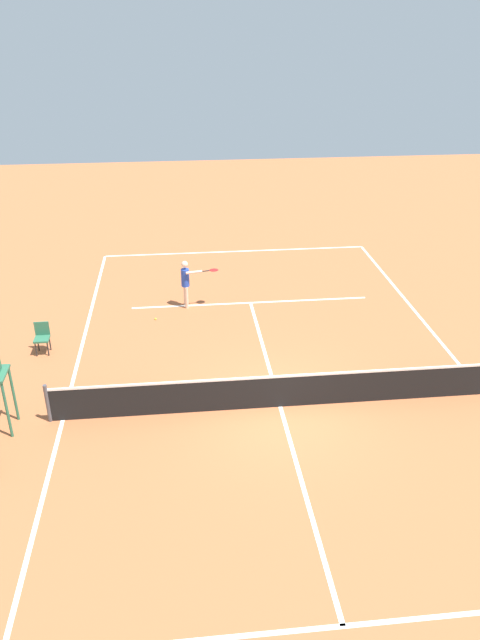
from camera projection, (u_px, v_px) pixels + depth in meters
name	position (u px, v px, depth m)	size (l,w,h in m)	color
ground_plane	(280.00, 406.00, 15.83)	(60.00, 60.00, 0.00)	#B76038
court_lines	(280.00, 406.00, 15.83)	(11.27, 23.39, 0.01)	white
tennis_net	(281.00, 391.00, 15.60)	(11.87, 0.10, 1.07)	#4C4C51
player_serving	(187.00, 280.00, 20.77)	(1.31, 0.45, 1.71)	beige
tennis_ball	(156.00, 319.00, 20.29)	(0.07, 0.07, 0.07)	#CCE033
courtside_chair_mid	(42.00, 336.00, 18.15)	(0.44, 0.46, 0.95)	#262626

